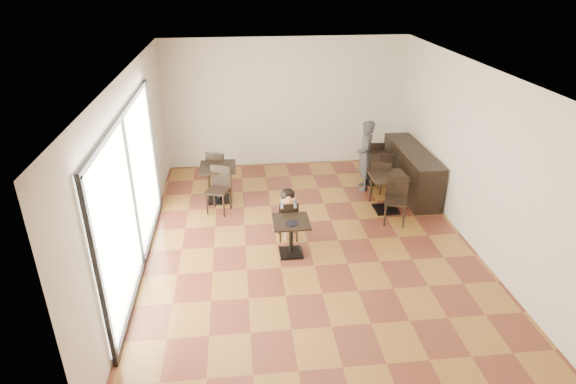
{
  "coord_description": "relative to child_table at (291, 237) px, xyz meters",
  "views": [
    {
      "loc": [
        -1.22,
        -7.68,
        4.77
      ],
      "look_at": [
        -0.36,
        0.14,
        1.0
      ],
      "focal_mm": 30.0,
      "sensor_mm": 36.0,
      "label": 1
    }
  ],
  "objects": [
    {
      "name": "cafe_table_left",
      "position": [
        -1.32,
        2.34,
        0.07
      ],
      "size": [
        0.99,
        0.99,
        0.81
      ],
      "primitive_type": null,
      "rotation": [
        0.0,
        0.0,
        -0.37
      ],
      "color": "black",
      "rests_on": "floor"
    },
    {
      "name": "chair_mid_a",
      "position": [
        2.2,
        2.02,
        0.14
      ],
      "size": [
        0.55,
        0.55,
        0.96
      ],
      "primitive_type": null,
      "rotation": [
        0.0,
        0.0,
        2.8
      ],
      "color": "black",
      "rests_on": "floor"
    },
    {
      "name": "child",
      "position": [
        0.0,
        0.55,
        0.17
      ],
      "size": [
        0.37,
        0.51,
        1.03
      ],
      "primitive_type": null,
      "color": "gray",
      "rests_on": "child_chair"
    },
    {
      "name": "child_chair",
      "position": [
        -0.0,
        0.55,
        0.07
      ],
      "size": [
        0.37,
        0.37,
        0.82
      ],
      "primitive_type": null,
      "rotation": [
        0.0,
        0.0,
        3.14
      ],
      "color": "black",
      "rests_on": "floor"
    },
    {
      "name": "cafe_table_mid",
      "position": [
        2.2,
        1.47,
        0.06
      ],
      "size": [
        0.96,
        0.96,
        0.8
      ],
      "primitive_type": null,
      "rotation": [
        0.0,
        0.0,
        -0.34
      ],
      "color": "black",
      "rests_on": "floor"
    },
    {
      "name": "ceiling",
      "position": [
        0.36,
        0.36,
        2.86
      ],
      "size": [
        6.0,
        8.0,
        0.01
      ],
      "primitive_type": "cube",
      "color": "silver",
      "rests_on": "floor"
    },
    {
      "name": "cafe_table_back",
      "position": [
        2.33,
        2.91,
        0.01
      ],
      "size": [
        0.73,
        0.73,
        0.71
      ],
      "primitive_type": null,
      "rotation": [
        0.0,
        0.0,
        -0.1
      ],
      "color": "black",
      "rests_on": "floor"
    },
    {
      "name": "chair_back_b",
      "position": [
        2.47,
        2.36,
        0.09
      ],
      "size": [
        0.42,
        0.42,
        0.85
      ],
      "primitive_type": null,
      "rotation": [
        0.0,
        0.0,
        -0.1
      ],
      "color": "black",
      "rests_on": "floor"
    },
    {
      "name": "storefront_window",
      "position": [
        -2.61,
        -0.14,
        1.06
      ],
      "size": [
        0.04,
        4.5,
        2.6
      ],
      "primitive_type": "cube",
      "color": "white",
      "rests_on": "floor"
    },
    {
      "name": "chair_left_b",
      "position": [
        -1.32,
        1.79,
        0.15
      ],
      "size": [
        0.57,
        0.57,
        0.97
      ],
      "primitive_type": null,
      "rotation": [
        0.0,
        0.0,
        -0.37
      ],
      "color": "black",
      "rests_on": "floor"
    },
    {
      "name": "wall_back",
      "position": [
        0.36,
        4.36,
        1.26
      ],
      "size": [
        6.0,
        0.01,
        3.2
      ],
      "primitive_type": "cube",
      "color": "beige",
      "rests_on": "floor"
    },
    {
      "name": "chair_left_a",
      "position": [
        -1.32,
        2.89,
        0.15
      ],
      "size": [
        0.57,
        0.57,
        0.97
      ],
      "primitive_type": null,
      "rotation": [
        0.0,
        0.0,
        2.77
      ],
      "color": "black",
      "rests_on": "floor"
    },
    {
      "name": "wall_right",
      "position": [
        3.36,
        0.36,
        1.26
      ],
      "size": [
        0.01,
        8.0,
        3.2
      ],
      "primitive_type": "cube",
      "color": "beige",
      "rests_on": "floor"
    },
    {
      "name": "plate",
      "position": [
        0.0,
        -0.1,
        0.35
      ],
      "size": [
        0.23,
        0.23,
        0.01
      ],
      "primitive_type": "cylinder",
      "color": "black",
      "rests_on": "child_table"
    },
    {
      "name": "service_counter",
      "position": [
        3.01,
        2.36,
        0.16
      ],
      "size": [
        0.6,
        2.4,
        1.0
      ],
      "primitive_type": "cube",
      "color": "black",
      "rests_on": "floor"
    },
    {
      "name": "floor",
      "position": [
        0.36,
        0.36,
        -0.34
      ],
      "size": [
        6.0,
        8.0,
        0.01
      ],
      "primitive_type": "cube",
      "color": "brown",
      "rests_on": "ground"
    },
    {
      "name": "pizza_slice",
      "position": [
        0.0,
        0.36,
        0.55
      ],
      "size": [
        0.24,
        0.18,
        0.06
      ],
      "primitive_type": null,
      "color": "#EDBB73",
      "rests_on": "child"
    },
    {
      "name": "child_table",
      "position": [
        0.0,
        0.0,
        0.0
      ],
      "size": [
        0.64,
        0.64,
        0.68
      ],
      "primitive_type": null,
      "color": "black",
      "rests_on": "floor"
    },
    {
      "name": "adult_patron",
      "position": [
        1.99,
        2.61,
        0.47
      ],
      "size": [
        0.44,
        0.63,
        1.62
      ],
      "primitive_type": "imported",
      "rotation": [
        0.0,
        0.0,
        -1.67
      ],
      "color": "#343338",
      "rests_on": "floor"
    },
    {
      "name": "wall_front",
      "position": [
        0.36,
        -3.64,
        1.26
      ],
      "size": [
        6.0,
        0.01,
        3.2
      ],
      "primitive_type": "cube",
      "color": "beige",
      "rests_on": "floor"
    },
    {
      "name": "wall_left",
      "position": [
        -2.64,
        0.36,
        1.26
      ],
      "size": [
        0.01,
        8.0,
        3.2
      ],
      "primitive_type": "cube",
      "color": "beige",
      "rests_on": "floor"
    },
    {
      "name": "chair_back_a",
      "position": [
        2.47,
        3.46,
        0.09
      ],
      "size": [
        0.42,
        0.42,
        0.85
      ],
      "primitive_type": null,
      "rotation": [
        0.0,
        0.0,
        3.05
      ],
      "color": "black",
      "rests_on": "floor"
    },
    {
      "name": "chair_mid_b",
      "position": [
        2.2,
        0.92,
        0.14
      ],
      "size": [
        0.55,
        0.55,
        0.96
      ],
      "primitive_type": null,
      "rotation": [
        0.0,
        0.0,
        -0.34
      ],
      "color": "black",
      "rests_on": "floor"
    }
  ]
}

